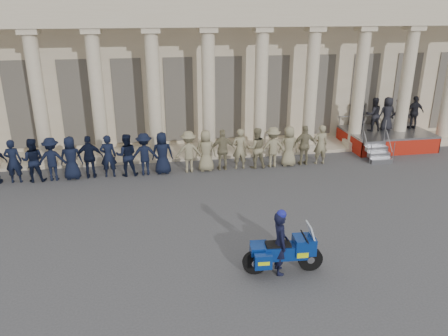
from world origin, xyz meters
TOP-DOWN VIEW (x-y plane):
  - ground at (0.00, 0.00)m, footprint 90.00×90.00m
  - building at (-0.00, 14.74)m, footprint 40.00×12.50m
  - officer_rank at (-2.61, 6.04)m, footprint 18.52×0.73m
  - reviewing_stand at (11.05, 8.07)m, footprint 4.36×4.15m
  - motorcycle at (1.95, -2.51)m, footprint 2.33×0.97m
  - rider at (1.82, -2.50)m, footprint 0.49×0.71m

SIDE VIEW (x-z plane):
  - ground at x=0.00m, z-range 0.00..0.00m
  - motorcycle at x=1.95m, z-range -0.10..1.39m
  - officer_rank at x=-2.61m, z-range 0.00..1.93m
  - rider at x=1.82m, z-range -0.01..1.96m
  - reviewing_stand at x=11.05m, z-range 0.12..2.80m
  - building at x=0.00m, z-range 0.02..9.02m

